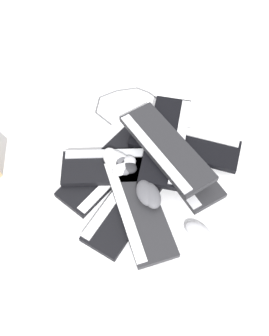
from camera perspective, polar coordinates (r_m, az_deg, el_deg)
ground_plane at (r=1.45m, az=1.03°, el=-3.76°), size 3.20×3.20×0.00m
keyboard_0 at (r=1.52m, az=6.59°, el=0.77°), size 0.16×0.44×0.03m
keyboard_1 at (r=1.50m, az=-4.12°, el=-0.05°), size 0.46×0.29×0.03m
keyboard_2 at (r=1.42m, az=-0.87°, el=-5.23°), size 0.46×0.33×0.03m
keyboard_3 at (r=1.54m, az=7.70°, el=3.72°), size 0.40×0.43×0.03m
keyboard_4 at (r=1.37m, az=0.56°, el=-5.93°), size 0.25×0.46×0.03m
keyboard_5 at (r=1.51m, az=4.95°, el=4.31°), size 0.41×0.42×0.03m
keyboard_6 at (r=1.46m, az=-2.47°, el=0.24°), size 0.46×0.35×0.03m
keyboard_7 at (r=1.45m, az=4.78°, el=3.13°), size 0.16×0.44×0.03m
mouse_0 at (r=1.44m, az=-3.36°, el=1.39°), size 0.08×0.12×0.04m
mouse_1 at (r=1.42m, az=-1.70°, el=0.44°), size 0.11×0.13×0.04m
mouse_2 at (r=1.44m, az=-2.75°, el=1.41°), size 0.11×0.13×0.04m
mouse_3 at (r=1.38m, az=9.75°, el=-9.57°), size 0.10×0.13×0.04m
mouse_4 at (r=1.36m, az=1.73°, el=-3.80°), size 0.09×0.12×0.04m
mouse_5 at (r=1.36m, az=2.44°, el=-4.27°), size 0.09×0.12×0.04m
mouse_6 at (r=1.42m, az=-1.63°, el=0.34°), size 0.12×0.09×0.04m
mouse_7 at (r=1.43m, az=-2.03°, el=0.67°), size 0.08×0.12×0.04m
cable_0 at (r=1.72m, az=-0.07°, el=9.63°), size 0.30×0.37×0.01m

